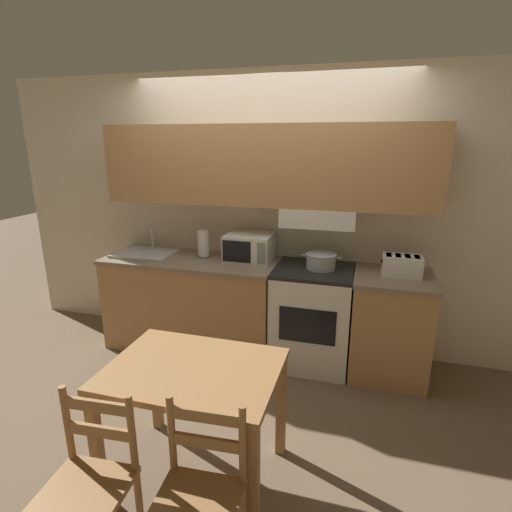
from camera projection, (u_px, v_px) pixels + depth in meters
name	position (u px, v px, depth m)	size (l,w,h in m)	color
ground_plane	(266.00, 338.00, 4.08)	(16.00, 16.00, 0.00)	brown
wall_back	(267.00, 192.00, 3.60)	(5.32, 0.38, 2.55)	silver
lower_counter_main	(193.00, 302.00, 3.84)	(1.63, 0.65, 0.89)	tan
lower_counter_right_stub	(390.00, 325.00, 3.37)	(0.64, 0.65, 0.89)	tan
stove_range	(312.00, 316.00, 3.55)	(0.67, 0.62, 0.89)	white
cooking_pot	(321.00, 260.00, 3.41)	(0.34, 0.26, 0.13)	#B7BABF
microwave	(250.00, 247.00, 3.64)	(0.42, 0.38, 0.25)	white
toaster	(402.00, 266.00, 3.22)	(0.32, 0.19, 0.17)	white
sink_basin	(145.00, 253.00, 3.84)	(0.55, 0.41, 0.25)	#B7BABF
paper_towel_roll	(203.00, 244.00, 3.74)	(0.12, 0.12, 0.25)	black
dining_table	(194.00, 385.00, 2.25)	(0.96, 0.70, 0.74)	#9E7042
chair_left_of_table	(88.00, 486.00, 1.85)	(0.41, 0.41, 0.83)	#9E7042
chair_right_of_table	(198.00, 500.00, 1.78)	(0.40, 0.40, 0.83)	#9E7042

